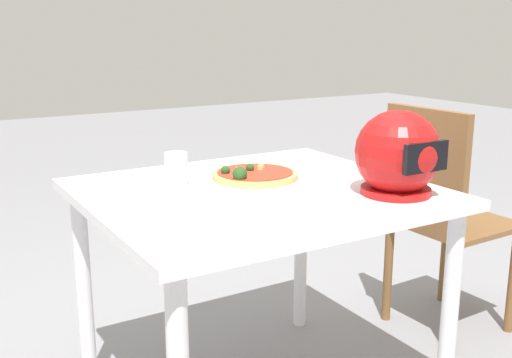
# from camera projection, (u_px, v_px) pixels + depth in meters

# --- Properties ---
(dining_table) EXTENTS (0.98, 0.88, 0.72)m
(dining_table) POSITION_uv_depth(u_px,v_px,m) (257.00, 218.00, 1.85)
(dining_table) COLOR white
(dining_table) RESTS_ON ground
(pizza_plate) EXTENTS (0.33, 0.33, 0.01)m
(pizza_plate) POSITION_uv_depth(u_px,v_px,m) (255.00, 180.00, 1.91)
(pizza_plate) COLOR white
(pizza_plate) RESTS_ON dining_table
(pizza) EXTENTS (0.27, 0.27, 0.06)m
(pizza) POSITION_uv_depth(u_px,v_px,m) (254.00, 175.00, 1.90)
(pizza) COLOR tan
(pizza) RESTS_ON pizza_plate
(motorcycle_helmet) EXTENTS (0.24, 0.24, 0.24)m
(motorcycle_helmet) POSITION_uv_depth(u_px,v_px,m) (398.00, 155.00, 1.75)
(motorcycle_helmet) COLOR #B21414
(motorcycle_helmet) RESTS_ON dining_table
(drinking_glass) EXTENTS (0.07, 0.07, 0.10)m
(drinking_glass) POSITION_uv_depth(u_px,v_px,m) (176.00, 170.00, 1.85)
(drinking_glass) COLOR silver
(drinking_glass) RESTS_ON dining_table
(chair_side) EXTENTS (0.41, 0.41, 0.90)m
(chair_side) POSITION_uv_depth(u_px,v_px,m) (439.00, 209.00, 2.36)
(chair_side) COLOR brown
(chair_side) RESTS_ON ground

